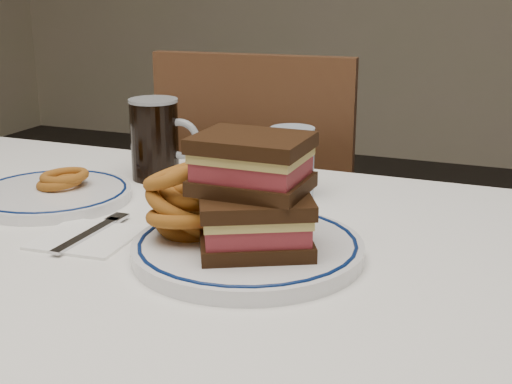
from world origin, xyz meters
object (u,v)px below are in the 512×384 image
at_px(chair_far, 268,231).
at_px(beer_mug, 156,138).
at_px(reuben_sandwich, 254,193).
at_px(far_plate, 52,194).
at_px(main_plate, 248,248).

height_order(chair_far, beer_mug, chair_far).
bearing_deg(beer_mug, reuben_sandwich, -43.89).
relative_size(reuben_sandwich, beer_mug, 1.20).
xyz_separation_m(beer_mug, far_plate, (-0.09, -0.17, -0.06)).
bearing_deg(chair_far, reuben_sandwich, -70.36).
distance_m(chair_far, reuben_sandwich, 0.84).
relative_size(chair_far, reuben_sandwich, 5.61).
xyz_separation_m(reuben_sandwich, far_plate, (-0.38, 0.11, -0.08)).
bearing_deg(far_plate, main_plate, -15.06).
relative_size(chair_far, main_plate, 3.22).
bearing_deg(reuben_sandwich, far_plate, 163.79).
bearing_deg(reuben_sandwich, beer_mug, 136.11).
bearing_deg(beer_mug, chair_far, 85.55).
height_order(main_plate, reuben_sandwich, reuben_sandwich).
relative_size(main_plate, reuben_sandwich, 1.74).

